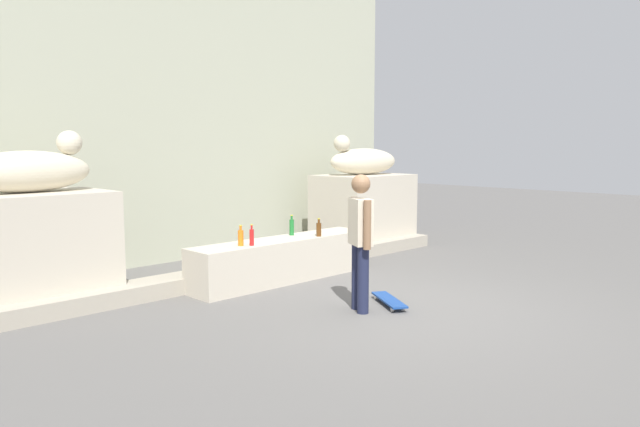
{
  "coord_description": "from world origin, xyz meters",
  "views": [
    {
      "loc": [
        -5.77,
        -4.36,
        2.02
      ],
      "look_at": [
        -0.17,
        1.3,
        1.1
      ],
      "focal_mm": 33.48,
      "sensor_mm": 36.0,
      "label": 1
    }
  ],
  "objects_px": {
    "statue_reclining_right": "(362,160)",
    "bottle_red": "(252,237)",
    "skateboard": "(389,300)",
    "statue_reclining_left": "(31,170)",
    "bottle_brown": "(319,229)",
    "bottle_green": "(292,227)",
    "bottle_orange": "(241,237)",
    "skater": "(360,236)"
  },
  "relations": [
    {
      "from": "bottle_orange",
      "to": "bottle_red",
      "type": "xyz_separation_m",
      "value": [
        0.12,
        -0.09,
        0.0
      ]
    },
    {
      "from": "statue_reclining_left",
      "to": "skateboard",
      "type": "height_order",
      "value": "statue_reclining_left"
    },
    {
      "from": "skateboard",
      "to": "statue_reclining_left",
      "type": "bearing_deg",
      "value": -104.34
    },
    {
      "from": "skateboard",
      "to": "bottle_red",
      "type": "height_order",
      "value": "bottle_red"
    },
    {
      "from": "statue_reclining_right",
      "to": "bottle_red",
      "type": "bearing_deg",
      "value": 27.72
    },
    {
      "from": "statue_reclining_left",
      "to": "bottle_green",
      "type": "xyz_separation_m",
      "value": [
        3.43,
        -1.02,
        -0.95
      ]
    },
    {
      "from": "bottle_orange",
      "to": "statue_reclining_right",
      "type": "bearing_deg",
      "value": 17.54
    },
    {
      "from": "statue_reclining_right",
      "to": "bottle_green",
      "type": "bearing_deg",
      "value": 28.47
    },
    {
      "from": "bottle_green",
      "to": "bottle_brown",
      "type": "distance_m",
      "value": 0.43
    },
    {
      "from": "skateboard",
      "to": "bottle_red",
      "type": "bearing_deg",
      "value": -126.88
    },
    {
      "from": "bottle_green",
      "to": "bottle_red",
      "type": "xyz_separation_m",
      "value": [
        -1.03,
        -0.32,
        -0.01
      ]
    },
    {
      "from": "bottle_green",
      "to": "bottle_brown",
      "type": "relative_size",
      "value": 1.13
    },
    {
      "from": "statue_reclining_right",
      "to": "bottle_red",
      "type": "xyz_separation_m",
      "value": [
        -3.83,
        -1.34,
        -0.96
      ]
    },
    {
      "from": "bottle_green",
      "to": "bottle_red",
      "type": "distance_m",
      "value": 1.08
    },
    {
      "from": "bottle_red",
      "to": "bottle_brown",
      "type": "relative_size",
      "value": 1.07
    },
    {
      "from": "bottle_green",
      "to": "bottle_orange",
      "type": "relative_size",
      "value": 1.09
    },
    {
      "from": "bottle_red",
      "to": "bottle_brown",
      "type": "distance_m",
      "value": 1.25
    },
    {
      "from": "bottle_orange",
      "to": "bottle_brown",
      "type": "relative_size",
      "value": 1.04
    },
    {
      "from": "statue_reclining_left",
      "to": "bottle_orange",
      "type": "height_order",
      "value": "statue_reclining_left"
    },
    {
      "from": "statue_reclining_left",
      "to": "bottle_red",
      "type": "relative_size",
      "value": 5.52
    },
    {
      "from": "skater",
      "to": "skateboard",
      "type": "xyz_separation_m",
      "value": [
        0.46,
        -0.08,
        -0.86
      ]
    },
    {
      "from": "bottle_orange",
      "to": "statue_reclining_left",
      "type": "bearing_deg",
      "value": 151.37
    },
    {
      "from": "statue_reclining_right",
      "to": "statue_reclining_left",
      "type": "bearing_deg",
      "value": 8.43
    },
    {
      "from": "skater",
      "to": "bottle_orange",
      "type": "height_order",
      "value": "skater"
    },
    {
      "from": "bottle_green",
      "to": "bottle_red",
      "type": "bearing_deg",
      "value": -162.75
    },
    {
      "from": "statue_reclining_right",
      "to": "skater",
      "type": "bearing_deg",
      "value": 49.48
    },
    {
      "from": "statue_reclining_right",
      "to": "bottle_green",
      "type": "height_order",
      "value": "statue_reclining_right"
    },
    {
      "from": "skateboard",
      "to": "bottle_orange",
      "type": "xyz_separation_m",
      "value": [
        -0.87,
        1.92,
        0.69
      ]
    },
    {
      "from": "skater",
      "to": "statue_reclining_right",
      "type": "bearing_deg",
      "value": 159.28
    },
    {
      "from": "statue_reclining_left",
      "to": "bottle_brown",
      "type": "relative_size",
      "value": 5.93
    },
    {
      "from": "bottle_green",
      "to": "bottle_orange",
      "type": "bearing_deg",
      "value": -168.87
    },
    {
      "from": "statue_reclining_left",
      "to": "bottle_red",
      "type": "distance_m",
      "value": 2.91
    },
    {
      "from": "bottle_brown",
      "to": "skater",
      "type": "bearing_deg",
      "value": -119.65
    },
    {
      "from": "statue_reclining_left",
      "to": "bottle_brown",
      "type": "distance_m",
      "value": 4.02
    },
    {
      "from": "statue_reclining_right",
      "to": "skater",
      "type": "xyz_separation_m",
      "value": [
        -3.54,
        -3.09,
        -0.79
      ]
    },
    {
      "from": "bottle_green",
      "to": "bottle_red",
      "type": "height_order",
      "value": "bottle_green"
    },
    {
      "from": "skater",
      "to": "bottle_brown",
      "type": "height_order",
      "value": "skater"
    },
    {
      "from": "bottle_red",
      "to": "bottle_brown",
      "type": "bearing_deg",
      "value": -2.48
    },
    {
      "from": "skateboard",
      "to": "bottle_red",
      "type": "xyz_separation_m",
      "value": [
        -0.75,
        1.83,
        0.69
      ]
    },
    {
      "from": "skater",
      "to": "skateboard",
      "type": "distance_m",
      "value": 0.98
    },
    {
      "from": "statue_reclining_left",
      "to": "skateboard",
      "type": "bearing_deg",
      "value": -50.24
    },
    {
      "from": "skateboard",
      "to": "bottle_green",
      "type": "xyz_separation_m",
      "value": [
        0.28,
        2.15,
        0.7
      ]
    }
  ]
}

